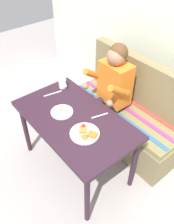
{
  "coord_description": "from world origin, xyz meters",
  "views": [
    {
      "loc": [
        1.35,
        -0.95,
        2.25
      ],
      "look_at": [
        0.0,
        0.15,
        0.72
      ],
      "focal_mm": 38.6,
      "sensor_mm": 36.0,
      "label": 1
    }
  ],
  "objects_px": {
    "person": "(110,87)",
    "fork": "(100,116)",
    "couch": "(127,115)",
    "plate_eggs": "(62,112)",
    "coffee_mug": "(63,83)",
    "knife": "(53,94)",
    "table": "(75,124)",
    "plate_breakfast": "(85,133)"
  },
  "relations": [
    {
      "from": "couch",
      "to": "knife",
      "type": "distance_m",
      "value": 0.93
    },
    {
      "from": "couch",
      "to": "knife",
      "type": "bearing_deg",
      "value": -121.75
    },
    {
      "from": "coffee_mug",
      "to": "plate_breakfast",
      "type": "bearing_deg",
      "value": -19.92
    },
    {
      "from": "coffee_mug",
      "to": "fork",
      "type": "bearing_deg",
      "value": 0.22
    },
    {
      "from": "couch",
      "to": "fork",
      "type": "distance_m",
      "value": 0.7
    },
    {
      "from": "table",
      "to": "knife",
      "type": "distance_m",
      "value": 0.45
    },
    {
      "from": "plate_breakfast",
      "to": "table",
      "type": "bearing_deg",
      "value": 166.34
    },
    {
      "from": "plate_eggs",
      "to": "fork",
      "type": "relative_size",
      "value": 1.26
    },
    {
      "from": "knife",
      "to": "plate_eggs",
      "type": "bearing_deg",
      "value": -6.87
    },
    {
      "from": "person",
      "to": "fork",
      "type": "relative_size",
      "value": 7.13
    },
    {
      "from": "person",
      "to": "knife",
      "type": "height_order",
      "value": "person"
    },
    {
      "from": "plate_eggs",
      "to": "coffee_mug",
      "type": "bearing_deg",
      "value": 143.93
    },
    {
      "from": "person",
      "to": "plate_eggs",
      "type": "height_order",
      "value": "person"
    },
    {
      "from": "table",
      "to": "couch",
      "type": "distance_m",
      "value": 0.83
    },
    {
      "from": "table",
      "to": "coffee_mug",
      "type": "relative_size",
      "value": 10.17
    },
    {
      "from": "coffee_mug",
      "to": "knife",
      "type": "height_order",
      "value": "coffee_mug"
    },
    {
      "from": "couch",
      "to": "plate_eggs",
      "type": "xyz_separation_m",
      "value": [
        -0.14,
        -0.81,
        0.41
      ]
    },
    {
      "from": "couch",
      "to": "person",
      "type": "distance_m",
      "value": 0.47
    },
    {
      "from": "table",
      "to": "knife",
      "type": "bearing_deg",
      "value": 173.69
    },
    {
      "from": "fork",
      "to": "knife",
      "type": "distance_m",
      "value": 0.59
    },
    {
      "from": "table",
      "to": "plate_breakfast",
      "type": "relative_size",
      "value": 4.64
    },
    {
      "from": "table",
      "to": "plate_breakfast",
      "type": "bearing_deg",
      "value": -13.66
    },
    {
      "from": "plate_breakfast",
      "to": "knife",
      "type": "xyz_separation_m",
      "value": [
        -0.67,
        0.1,
        -0.01
      ]
    },
    {
      "from": "table",
      "to": "plate_eggs",
      "type": "height_order",
      "value": "plate_eggs"
    },
    {
      "from": "plate_eggs",
      "to": "table",
      "type": "bearing_deg",
      "value": 19.25
    },
    {
      "from": "table",
      "to": "plate_eggs",
      "type": "xyz_separation_m",
      "value": [
        -0.14,
        -0.05,
        0.09
      ]
    },
    {
      "from": "plate_breakfast",
      "to": "plate_eggs",
      "type": "distance_m",
      "value": 0.36
    },
    {
      "from": "knife",
      "to": "couch",
      "type": "bearing_deg",
      "value": 68.84
    },
    {
      "from": "person",
      "to": "coffee_mug",
      "type": "bearing_deg",
      "value": -130.27
    },
    {
      "from": "table",
      "to": "coffee_mug",
      "type": "bearing_deg",
      "value": 157.28
    },
    {
      "from": "table",
      "to": "coffee_mug",
      "type": "distance_m",
      "value": 0.53
    },
    {
      "from": "person",
      "to": "fork",
      "type": "xyz_separation_m",
      "value": [
        0.27,
        -0.39,
        -0.01
      ]
    },
    {
      "from": "table",
      "to": "plate_breakfast",
      "type": "height_order",
      "value": "plate_breakfast"
    },
    {
      "from": "plate_eggs",
      "to": "knife",
      "type": "xyz_separation_m",
      "value": [
        -0.31,
        0.1,
        -0.01
      ]
    },
    {
      "from": "table",
      "to": "couch",
      "type": "height_order",
      "value": "couch"
    },
    {
      "from": "fork",
      "to": "plate_breakfast",
      "type": "bearing_deg",
      "value": -54.29
    },
    {
      "from": "knife",
      "to": "coffee_mug",
      "type": "bearing_deg",
      "value": 112.28
    },
    {
      "from": "couch",
      "to": "coffee_mug",
      "type": "distance_m",
      "value": 0.86
    },
    {
      "from": "plate_breakfast",
      "to": "fork",
      "type": "distance_m",
      "value": 0.27
    },
    {
      "from": "couch",
      "to": "plate_eggs",
      "type": "distance_m",
      "value": 0.92
    },
    {
      "from": "table",
      "to": "person",
      "type": "relative_size",
      "value": 0.99
    },
    {
      "from": "plate_eggs",
      "to": "person",
      "type": "bearing_deg",
      "value": 90.54
    }
  ]
}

